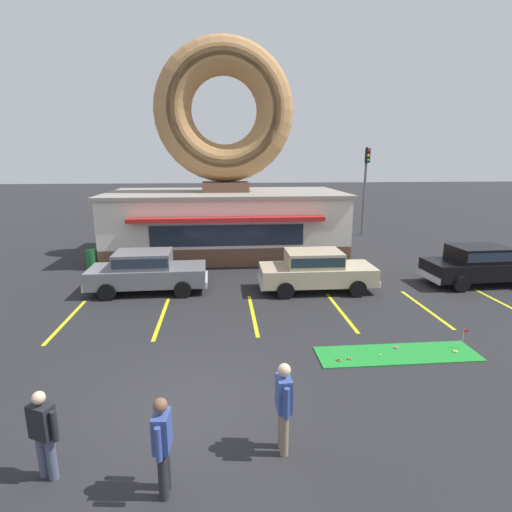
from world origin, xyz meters
TOP-DOWN VIEW (x-y plane):
  - ground_plane at (0.00, 0.00)m, footprint 160.00×160.00m
  - donut_shop_building at (0.96, 13.94)m, footprint 12.30×6.75m
  - putting_mat at (5.25, 1.85)m, footprint 4.27×1.15m
  - mini_donut_near_left at (5.35, 2.15)m, footprint 0.13×0.13m
  - mini_donut_near_right at (6.84, 1.79)m, footprint 0.13×0.13m
  - mini_donut_mid_left at (3.60, 1.62)m, footprint 0.13×0.13m
  - mini_donut_mid_centre at (3.90, 1.65)m, footprint 0.13×0.13m
  - golf_ball at (4.76, 1.78)m, footprint 0.04×0.04m
  - putting_flag_pin at (7.18, 1.99)m, footprint 0.13×0.01m
  - car_grey at (-2.23, 7.72)m, footprint 4.59×2.05m
  - car_black at (11.19, 7.48)m, footprint 4.62×2.10m
  - car_champagne at (4.31, 7.26)m, footprint 4.57×2.00m
  - pedestrian_blue_sweater_man at (-2.20, -1.69)m, footprint 0.55×0.38m
  - pedestrian_hooded_kid at (-0.27, -2.18)m, footprint 0.27×0.59m
  - pedestrian_leather_jacket_man at (1.68, -1.43)m, footprint 0.25×0.60m
  - trash_bin at (-5.34, 11.23)m, footprint 0.57×0.57m
  - traffic_light_pole at (10.22, 18.50)m, footprint 0.28×0.47m
  - parking_stripe_far_left at (-4.32, 5.00)m, footprint 0.12×3.60m
  - parking_stripe_left at (-1.32, 5.00)m, footprint 0.12×3.60m
  - parking_stripe_mid_left at (1.68, 5.00)m, footprint 0.12×3.60m
  - parking_stripe_centre at (4.68, 5.00)m, footprint 0.12×3.60m
  - parking_stripe_mid_right at (7.68, 5.00)m, footprint 0.12×3.60m
  - parking_stripe_right at (10.68, 5.00)m, footprint 0.12×3.60m

SIDE VIEW (x-z plane):
  - ground_plane at x=0.00m, z-range 0.00..0.00m
  - parking_stripe_far_left at x=-4.32m, z-range 0.00..0.01m
  - parking_stripe_left at x=-1.32m, z-range 0.00..0.01m
  - parking_stripe_mid_left at x=1.68m, z-range 0.00..0.01m
  - parking_stripe_centre at x=4.68m, z-range 0.00..0.01m
  - parking_stripe_mid_right at x=7.68m, z-range 0.00..0.01m
  - parking_stripe_right at x=10.68m, z-range 0.00..0.01m
  - putting_mat at x=5.25m, z-range 0.00..0.03m
  - mini_donut_near_left at x=5.35m, z-range 0.03..0.07m
  - mini_donut_near_right at x=6.84m, z-range 0.03..0.07m
  - mini_donut_mid_left at x=3.60m, z-range 0.03..0.07m
  - mini_donut_mid_centre at x=3.90m, z-range 0.03..0.07m
  - golf_ball at x=4.76m, z-range 0.03..0.07m
  - putting_flag_pin at x=7.18m, z-range 0.16..0.71m
  - trash_bin at x=-5.34m, z-range 0.01..0.99m
  - pedestrian_blue_sweater_man at x=-2.20m, z-range 0.08..1.63m
  - car_grey at x=-2.23m, z-range 0.07..1.67m
  - car_black at x=11.19m, z-range 0.07..1.67m
  - car_champagne at x=4.31m, z-range 0.07..1.67m
  - pedestrian_hooded_kid at x=-0.27m, z-range 0.09..1.74m
  - pedestrian_leather_jacket_man at x=1.68m, z-range 0.09..1.79m
  - traffic_light_pole at x=10.22m, z-range 0.81..6.61m
  - donut_shop_building at x=0.96m, z-range -1.74..9.22m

